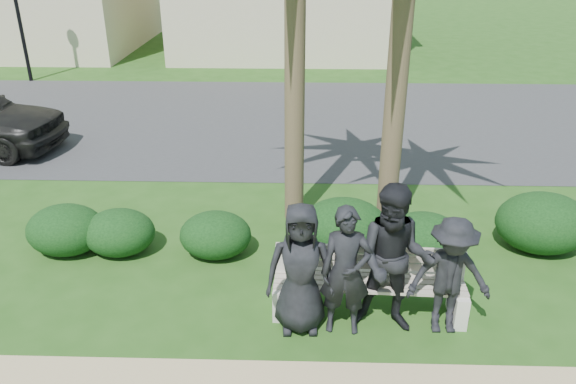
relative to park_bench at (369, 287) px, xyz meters
name	(u,v)px	position (x,y,z in m)	size (l,w,h in m)	color
ground	(302,309)	(-0.85, 0.04, -0.38)	(160.00, 160.00, 0.00)	#214915
asphalt_street	(304,121)	(-0.85, 8.04, -0.38)	(160.00, 8.00, 0.01)	#2D2D30
park_bench	(369,287)	(0.00, 0.00, 0.00)	(2.43, 0.66, 0.84)	#A09486
man_a	(300,269)	(-0.87, -0.31, 0.46)	(0.82, 0.54, 1.69)	black
man_b	(346,272)	(-0.33, -0.34, 0.45)	(0.61, 0.40, 1.67)	black
man_c	(394,260)	(0.24, -0.28, 0.58)	(0.93, 0.73, 1.92)	black
man_d	(450,277)	(0.90, -0.32, 0.39)	(1.00, 0.57, 1.54)	black
hedge_a	(66,228)	(-4.46, 1.42, 0.00)	(1.18, 0.97, 0.77)	black
hedge_b	(119,231)	(-3.64, 1.40, -0.03)	(1.09, 0.90, 0.71)	black
hedge_c	(215,234)	(-2.16, 1.37, -0.03)	(1.08, 0.89, 0.71)	black
hedge_d	(344,225)	(-0.22, 1.54, 0.06)	(1.34, 1.11, 0.88)	black
hedge_e	(423,238)	(0.93, 1.26, 0.01)	(1.21, 1.00, 0.79)	black
hedge_f	(543,221)	(2.83, 1.72, 0.08)	(1.42, 1.17, 0.93)	black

